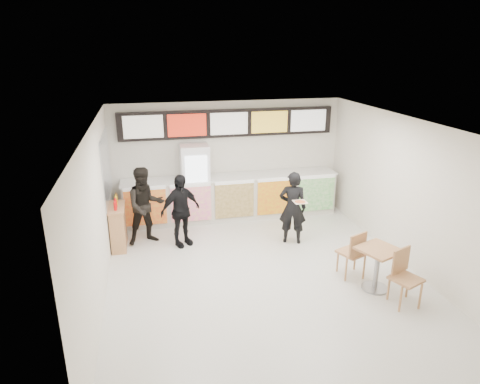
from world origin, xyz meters
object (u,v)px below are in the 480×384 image
object	(u,v)px
customer_mid	(180,211)
cafe_table	(378,261)
customer_main	(293,208)
drinks_fridge	(195,184)
condiment_ledge	(118,226)
customer_left	(145,206)
service_counter	(232,197)

from	to	relation	value
customer_mid	cafe_table	world-z (taller)	customer_mid
customer_mid	customer_main	bearing A→B (deg)	-35.45
drinks_fridge	condiment_ledge	bearing A→B (deg)	-148.18
customer_left	cafe_table	world-z (taller)	customer_left
service_counter	customer_left	bearing A→B (deg)	-154.53
customer_main	condiment_ledge	world-z (taller)	customer_main
service_counter	customer_mid	bearing A→B (deg)	-136.84
drinks_fridge	cafe_table	world-z (taller)	drinks_fridge
cafe_table	condiment_ledge	xyz separation A→B (m)	(-4.73, 2.87, -0.08)
drinks_fridge	customer_main	xyz separation A→B (m)	(1.98, -1.77, -0.15)
customer_left	condiment_ledge	size ratio (longest dim) A/B	1.54
cafe_table	customer_main	bearing A→B (deg)	89.03
customer_left	customer_mid	xyz separation A→B (m)	(0.76, -0.30, -0.06)
customer_main	cafe_table	bearing A→B (deg)	131.10
drinks_fridge	cafe_table	bearing A→B (deg)	-54.81
service_counter	cafe_table	size ratio (longest dim) A/B	3.20
customer_left	cafe_table	distance (m)	5.08
customer_left	customer_mid	world-z (taller)	customer_left
customer_main	customer_mid	xyz separation A→B (m)	(-2.49, 0.41, -0.01)
service_counter	cafe_table	xyz separation A→B (m)	(1.91, -4.02, 0.00)
service_counter	drinks_fridge	size ratio (longest dim) A/B	2.78
drinks_fridge	customer_mid	size ratio (longest dim) A/B	1.20
customer_mid	cafe_table	bearing A→B (deg)	-64.71
service_counter	condiment_ledge	world-z (taller)	condiment_ledge
drinks_fridge	customer_left	xyz separation A→B (m)	(-1.26, -1.06, -0.11)
customer_left	cafe_table	bearing A→B (deg)	-49.71
condiment_ledge	cafe_table	bearing A→B (deg)	-31.22
service_counter	customer_left	size ratio (longest dim) A/B	3.10
drinks_fridge	customer_left	size ratio (longest dim) A/B	1.12
cafe_table	condiment_ledge	size ratio (longest dim) A/B	1.50
customer_left	customer_main	bearing A→B (deg)	-26.16
drinks_fridge	customer_main	bearing A→B (deg)	-41.81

